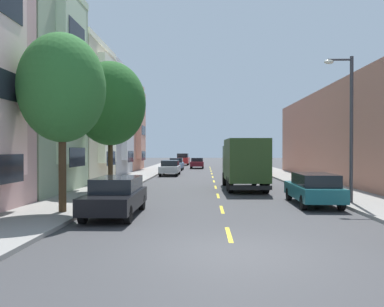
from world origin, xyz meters
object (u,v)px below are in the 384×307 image
(parked_wagon_black, at_px, (116,195))
(parked_wagon_forest, at_px, (244,163))
(parked_suv_red, at_px, (183,159))
(parked_sedan_charcoal, at_px, (239,162))
(moving_burgundy_sedan, at_px, (197,163))
(parked_hatchback_sky, at_px, (176,164))
(delivery_box_truck, at_px, (244,161))
(parked_wagon_orange, at_px, (255,168))
(street_tree_second, at_px, (110,104))
(street_lamp, at_px, (348,118))
(parked_wagon_silver, at_px, (170,167))
(street_tree_nearest, at_px, (62,88))
(parked_sedan_navy, at_px, (235,161))
(parked_wagon_teal, at_px, (314,188))

(parked_wagon_black, relative_size, parked_wagon_forest, 0.99)
(parked_suv_red, bearing_deg, parked_sedan_charcoal, -35.33)
(moving_burgundy_sedan, bearing_deg, parked_sedan_charcoal, 36.55)
(parked_hatchback_sky, bearing_deg, delivery_box_truck, -75.35)
(parked_wagon_orange, relative_size, parked_sedan_charcoal, 1.04)
(street_tree_second, xyz_separation_m, parked_suv_red, (2.04, 41.38, -4.37))
(street_lamp, height_order, parked_wagon_black, street_lamp)
(street_tree_second, height_order, delivery_box_truck, street_tree_second)
(street_tree_second, relative_size, street_lamp, 1.13)
(street_lamp, height_order, parked_wagon_silver, street_lamp)
(street_tree_nearest, xyz_separation_m, street_lamp, (12.35, 3.15, -0.95))
(parked_sedan_navy, bearing_deg, parked_wagon_forest, -89.89)
(parked_wagon_black, distance_m, moving_burgundy_sedan, 38.61)
(street_tree_nearest, relative_size, parked_wagon_silver, 1.50)
(street_tree_second, distance_m, parked_wagon_forest, 29.72)
(parked_wagon_silver, distance_m, parked_suv_red, 25.44)
(street_tree_second, distance_m, parked_wagon_black, 9.40)
(delivery_box_truck, distance_m, parked_wagon_teal, 7.60)
(parked_sedan_charcoal, xyz_separation_m, parked_wagon_silver, (-8.61, -19.24, 0.05))
(street_lamp, relative_size, parked_suv_red, 1.41)
(parked_sedan_navy, bearing_deg, parked_suv_red, 178.38)
(street_lamp, height_order, parked_hatchback_sky, street_lamp)
(parked_hatchback_sky, relative_size, moving_burgundy_sedan, 0.89)
(street_lamp, relative_size, delivery_box_truck, 0.97)
(street_tree_nearest, relative_size, parked_wagon_teal, 1.50)
(delivery_box_truck, height_order, parked_hatchback_sky, delivery_box_truck)
(parked_wagon_teal, bearing_deg, parked_sedan_charcoal, 89.94)
(parked_wagon_silver, bearing_deg, parked_wagon_orange, -0.87)
(parked_hatchback_sky, xyz_separation_m, parked_wagon_silver, (0.12, -9.84, 0.05))
(street_tree_nearest, distance_m, parked_hatchback_sky, 34.02)
(parked_hatchback_sky, distance_m, parked_sedan_navy, 17.61)
(parked_wagon_orange, distance_m, parked_hatchback_sky, 13.17)
(street_tree_second, bearing_deg, parked_wagon_orange, 55.96)
(parked_hatchback_sky, xyz_separation_m, parked_suv_red, (-0.02, 15.61, 0.23))
(parked_wagon_orange, xyz_separation_m, parked_wagon_teal, (0.06, -20.62, 0.00))
(parked_sedan_navy, bearing_deg, delivery_box_truck, -93.63)
(moving_burgundy_sedan, bearing_deg, parked_wagon_silver, -99.38)
(street_tree_second, bearing_deg, parked_wagon_silver, 82.21)
(parked_hatchback_sky, distance_m, parked_wagon_teal, 31.80)
(parked_wagon_forest, bearing_deg, parked_sedan_navy, 90.11)
(parked_wagon_teal, bearing_deg, parked_hatchback_sky, 105.84)
(street_tree_second, height_order, parked_wagon_black, street_tree_second)
(street_lamp, height_order, parked_sedan_charcoal, street_lamp)
(parked_wagon_silver, xyz_separation_m, parked_wagon_teal, (8.56, -20.75, 0.00))
(moving_burgundy_sedan, bearing_deg, street_lamp, -77.64)
(parked_sedan_charcoal, bearing_deg, parked_suv_red, 144.67)
(street_tree_nearest, bearing_deg, parked_wagon_teal, 16.09)
(parked_hatchback_sky, bearing_deg, parked_wagon_black, -89.85)
(parked_wagon_black, xyz_separation_m, parked_hatchback_sky, (-0.09, 33.71, -0.05))
(parked_wagon_black, bearing_deg, parked_sedan_navy, 80.15)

